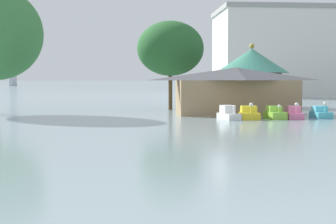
# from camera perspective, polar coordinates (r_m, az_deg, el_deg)

# --- Properties ---
(pedal_boat_white) EXTENTS (1.99, 2.75, 1.40)m
(pedal_boat_white) POSITION_cam_1_polar(r_m,az_deg,el_deg) (44.47, 7.33, -0.23)
(pedal_boat_white) COLOR white
(pedal_boat_white) RESTS_ON ground
(pedal_boat_yellow) EXTENTS (1.82, 2.43, 1.61)m
(pedal_boat_yellow) POSITION_cam_1_polar(r_m,az_deg,el_deg) (45.04, 9.78, -0.23)
(pedal_boat_yellow) COLOR yellow
(pedal_boat_yellow) RESTS_ON ground
(pedal_boat_lime) EXTENTS (1.68, 2.56, 1.42)m
(pedal_boat_lime) POSITION_cam_1_polar(r_m,az_deg,el_deg) (45.87, 12.80, -0.20)
(pedal_boat_lime) COLOR #8CCC3F
(pedal_boat_lime) RESTS_ON ground
(pedal_boat_pink) EXTENTS (1.72, 2.69, 1.60)m
(pedal_boat_pink) POSITION_cam_1_polar(r_m,az_deg,el_deg) (46.57, 15.00, -0.18)
(pedal_boat_pink) COLOR pink
(pedal_boat_pink) RESTS_ON ground
(pedal_boat_cyan) EXTENTS (1.53, 2.29, 1.63)m
(pedal_boat_cyan) POSITION_cam_1_polar(r_m,az_deg,el_deg) (47.95, 17.99, -0.14)
(pedal_boat_cyan) COLOR #4CB7CC
(pedal_boat_cyan) RESTS_ON ground
(boathouse) EXTENTS (13.54, 6.85, 5.04)m
(boathouse) POSITION_cam_1_polar(r_m,az_deg,el_deg) (51.41, 8.22, 2.68)
(boathouse) COLOR #9E7F5B
(boathouse) RESTS_ON ground
(green_roof_pavilion) EXTENTS (9.87, 9.87, 8.56)m
(green_roof_pavilion) POSITION_cam_1_polar(r_m,az_deg,el_deg) (64.48, 10.08, 4.47)
(green_roof_pavilion) COLOR brown
(green_roof_pavilion) RESTS_ON ground
(shoreline_tree_mid) EXTENTS (8.24, 8.24, 10.94)m
(shoreline_tree_mid) POSITION_cam_1_polar(r_m,az_deg,el_deg) (58.59, 0.29, 7.69)
(shoreline_tree_mid) COLOR brown
(shoreline_tree_mid) RESTS_ON ground
(background_building_block) EXTENTS (37.45, 18.67, 19.36)m
(background_building_block) POSITION_cam_1_polar(r_m,az_deg,el_deg) (110.75, 15.67, 6.90)
(background_building_block) COLOR silver
(background_building_block) RESTS_ON ground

